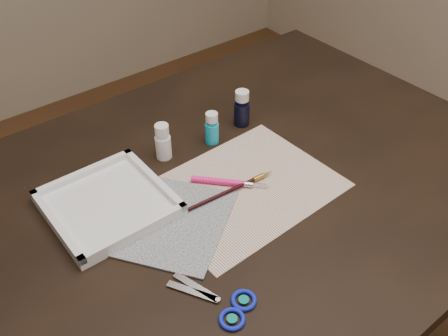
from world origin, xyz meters
TOP-DOWN VIEW (x-y plane):
  - table at (0.00, 0.00)m, footprint 1.30×0.90m
  - paper at (0.03, -0.03)m, footprint 0.38×0.29m
  - canvas at (-0.13, -0.03)m, footprint 0.28×0.27m
  - paint_bottle_white at (-0.04, 0.16)m, footprint 0.04×0.04m
  - paint_bottle_cyan at (0.07, 0.14)m, footprint 0.04×0.04m
  - paint_bottle_navy at (0.17, 0.15)m, footprint 0.04×0.04m
  - paintbrush at (-0.05, -0.02)m, footprint 0.30×0.03m
  - craft_knife at (0.01, -0.01)m, footprint 0.12×0.13m
  - scissors at (-0.19, -0.20)m, footprint 0.15×0.18m
  - palette_tray at (-0.21, 0.09)m, footprint 0.22×0.22m

SIDE VIEW (x-z plane):
  - table at x=0.00m, z-range 0.00..0.75m
  - paper at x=0.03m, z-range 0.75..0.75m
  - canvas at x=-0.13m, z-range 0.75..0.75m
  - scissors at x=-0.19m, z-range 0.75..0.76m
  - craft_knife at x=0.01m, z-range 0.75..0.76m
  - paintbrush at x=-0.05m, z-range 0.75..0.76m
  - palette_tray at x=-0.21m, z-range 0.75..0.78m
  - paint_bottle_cyan at x=0.07m, z-range 0.75..0.83m
  - paint_bottle_white at x=-0.04m, z-range 0.75..0.83m
  - paint_bottle_navy at x=0.17m, z-range 0.75..0.84m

